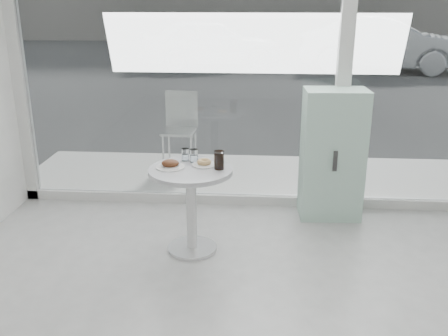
# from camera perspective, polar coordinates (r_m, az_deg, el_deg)

# --- Properties ---
(room_shell) EXTENTS (6.00, 6.00, 6.00)m
(room_shell) POSITION_cam_1_polar(r_m,az_deg,el_deg) (1.52, 1.32, 9.83)
(room_shell) COLOR white
(room_shell) RESTS_ON ground
(storefront) EXTENTS (5.00, 0.14, 3.00)m
(storefront) POSITION_cam_1_polar(r_m,az_deg,el_deg) (5.08, 4.28, 13.99)
(storefront) COLOR silver
(storefront) RESTS_ON ground
(main_table) EXTENTS (0.72, 0.72, 0.77)m
(main_table) POSITION_cam_1_polar(r_m,az_deg,el_deg) (4.31, -3.79, -2.81)
(main_table) COLOR silver
(main_table) RESTS_ON ground
(patio_deck) EXTENTS (5.60, 1.60, 0.05)m
(patio_deck) POSITION_cam_1_polar(r_m,az_deg,el_deg) (6.24, 3.24, -0.96)
(patio_deck) COLOR silver
(patio_deck) RESTS_ON ground
(street) EXTENTS (40.00, 24.00, 0.00)m
(street) POSITION_cam_1_polar(r_m,az_deg,el_deg) (18.19, 4.00, 12.14)
(street) COLOR #363636
(street) RESTS_ON ground
(mint_cabinet) EXTENTS (0.62, 0.44, 1.31)m
(mint_cabinet) POSITION_cam_1_polar(r_m,az_deg,el_deg) (5.10, 12.27, 1.51)
(mint_cabinet) COLOR #A3D0BD
(mint_cabinet) RESTS_ON ground
(patio_chair) EXTENTS (0.43, 0.43, 0.96)m
(patio_chair) POSITION_cam_1_polar(r_m,az_deg,el_deg) (6.44, -5.02, 4.96)
(patio_chair) COLOR silver
(patio_chair) RESTS_ON patio_deck
(car_white) EXTENTS (4.79, 2.92, 1.52)m
(car_white) POSITION_cam_1_polar(r_m,az_deg,el_deg) (16.51, -1.64, 14.14)
(car_white) COLOR silver
(car_white) RESTS_ON street
(car_silver) EXTENTS (5.07, 2.71, 1.59)m
(car_silver) POSITION_cam_1_polar(r_m,az_deg,el_deg) (16.15, 17.76, 13.29)
(car_silver) COLOR #B2B5BA
(car_silver) RESTS_ON street
(plate_fritter) EXTENTS (0.25, 0.25, 0.07)m
(plate_fritter) POSITION_cam_1_polar(r_m,az_deg,el_deg) (4.26, -6.11, 0.39)
(plate_fritter) COLOR white
(plate_fritter) RESTS_ON main_table
(plate_donut) EXTENTS (0.21, 0.21, 0.05)m
(plate_donut) POSITION_cam_1_polar(r_m,az_deg,el_deg) (4.30, -2.28, 0.55)
(plate_donut) COLOR white
(plate_donut) RESTS_ON main_table
(water_tumbler_a) EXTENTS (0.07, 0.07, 0.11)m
(water_tumbler_a) POSITION_cam_1_polar(r_m,az_deg,el_deg) (4.43, -4.45, 1.46)
(water_tumbler_a) COLOR white
(water_tumbler_a) RESTS_ON main_table
(water_tumbler_b) EXTENTS (0.07, 0.07, 0.12)m
(water_tumbler_b) POSITION_cam_1_polar(r_m,az_deg,el_deg) (4.38, -3.46, 1.33)
(water_tumbler_b) COLOR white
(water_tumbler_b) RESTS_ON main_table
(cola_glass) EXTENTS (0.08, 0.08, 0.16)m
(cola_glass) POSITION_cam_1_polar(r_m,az_deg,el_deg) (4.19, -0.57, 0.88)
(cola_glass) COLOR white
(cola_glass) RESTS_ON main_table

